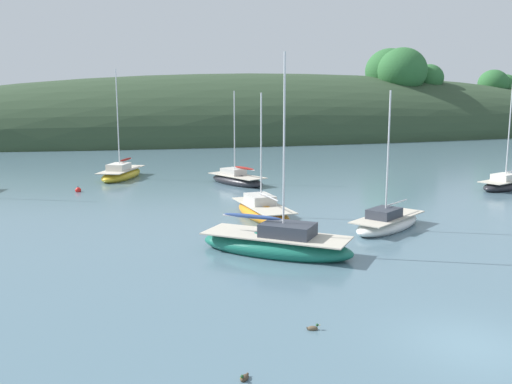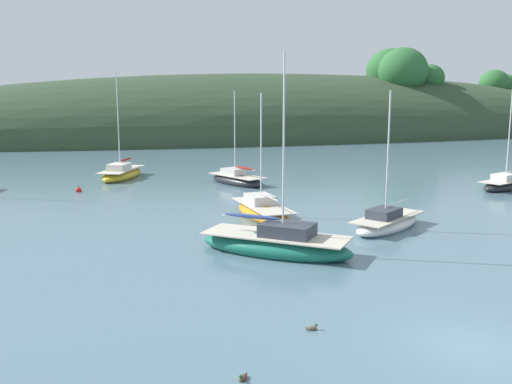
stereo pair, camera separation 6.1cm
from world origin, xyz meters
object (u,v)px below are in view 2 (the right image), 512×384
at_px(mooring_buoy_channel, 78,190).
at_px(duck_straggler, 243,378).
at_px(sailboat_teal_outer, 507,184).
at_px(sailboat_grey_yawl, 237,179).
at_px(sailboat_black_sloop, 263,211).
at_px(duck_trailing, 312,328).
at_px(sailboat_yellow_far, 276,244).
at_px(sailboat_red_portside, 122,174).
at_px(sailboat_cream_ketch, 387,223).

xyz_separation_m(mooring_buoy_channel, duck_straggler, (3.59, -30.57, -0.07)).
xyz_separation_m(sailboat_teal_outer, duck_straggler, (-27.72, -21.70, -0.31)).
bearing_deg(sailboat_grey_yawl, sailboat_black_sloop, -99.37).
bearing_deg(duck_trailing, sailboat_grey_yawl, 78.38).
height_order(sailboat_yellow_far, duck_trailing, sailboat_yellow_far).
distance_m(sailboat_red_portside, sailboat_black_sloop, 19.75).
bearing_deg(sailboat_grey_yawl, sailboat_teal_outer, -24.80).
bearing_deg(sailboat_red_portside, sailboat_black_sloop, -70.63).
bearing_deg(sailboat_cream_ketch, sailboat_black_sloop, 137.90).
height_order(sailboat_teal_outer, sailboat_cream_ketch, sailboat_teal_outer).
distance_m(sailboat_red_portside, sailboat_cream_ketch, 26.40).
relative_size(sailboat_grey_yawl, duck_trailing, 18.11).
bearing_deg(sailboat_cream_ketch, mooring_buoy_channel, 131.71).
xyz_separation_m(sailboat_yellow_far, sailboat_red_portside, (-4.69, 26.07, -0.02)).
relative_size(sailboat_red_portside, duck_straggler, 25.48).
relative_size(sailboat_red_portside, sailboat_grey_yawl, 1.24).
bearing_deg(duck_trailing, sailboat_teal_outer, 38.05).
xyz_separation_m(sailboat_teal_outer, sailboat_black_sloop, (-21.10, -3.76, 0.02)).
xyz_separation_m(sailboat_cream_ketch, sailboat_black_sloop, (-5.41, 4.89, 0.02)).
relative_size(mooring_buoy_channel, duck_trailing, 1.28).
height_order(sailboat_cream_ketch, duck_straggler, sailboat_cream_ketch).
distance_m(sailboat_yellow_far, duck_trailing, 8.47).
xyz_separation_m(sailboat_black_sloop, mooring_buoy_channel, (-10.20, 12.63, -0.26)).
height_order(sailboat_teal_outer, sailboat_red_portside, sailboat_red_portside).
xyz_separation_m(sailboat_teal_outer, sailboat_red_portside, (-27.65, 14.88, 0.05)).
bearing_deg(sailboat_yellow_far, duck_straggler, -114.34).
distance_m(sailboat_cream_ketch, sailboat_black_sloop, 7.30).
bearing_deg(sailboat_yellow_far, mooring_buoy_channel, 112.57).
height_order(sailboat_grey_yawl, mooring_buoy_channel, sailboat_grey_yawl).
distance_m(sailboat_red_portside, duck_straggler, 36.58).
distance_m(mooring_buoy_channel, duck_trailing, 29.04).
bearing_deg(sailboat_cream_ketch, sailboat_red_portside, 116.95).
relative_size(sailboat_teal_outer, duck_trailing, 19.21).
distance_m(sailboat_teal_outer, sailboat_red_portside, 31.40).
bearing_deg(sailboat_black_sloop, sailboat_red_portside, 109.37).
bearing_deg(sailboat_yellow_far, sailboat_cream_ketch, 19.29).
relative_size(sailboat_yellow_far, sailboat_cream_ketch, 1.22).
distance_m(sailboat_teal_outer, duck_straggler, 35.20).
relative_size(sailboat_teal_outer, sailboat_black_sloop, 1.09).
bearing_deg(sailboat_black_sloop, duck_trailing, -103.40).
bearing_deg(sailboat_black_sloop, sailboat_grey_yawl, 80.63).
height_order(sailboat_black_sloop, duck_trailing, sailboat_black_sloop).
bearing_deg(sailboat_red_portside, sailboat_cream_ketch, -63.05).
xyz_separation_m(sailboat_red_portside, sailboat_grey_yawl, (8.62, -6.09, -0.04)).
height_order(mooring_buoy_channel, duck_trailing, mooring_buoy_channel).
distance_m(sailboat_red_portside, sailboat_grey_yawl, 10.55).
xyz_separation_m(sailboat_teal_outer, duck_trailing, (-24.84, -19.44, -0.31)).
relative_size(sailboat_red_portside, mooring_buoy_channel, 17.61).
bearing_deg(duck_trailing, sailboat_red_portside, 94.69).
bearing_deg(sailboat_teal_outer, duck_straggler, -141.94).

